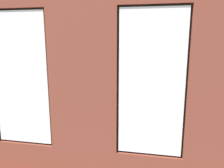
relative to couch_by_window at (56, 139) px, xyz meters
The scene contains 19 objects.
ground_plane 2.32m from the couch_by_window, 110.96° to the right, with size 7.23×6.34×0.10m, color brown.
brick_wall_with_windows 1.70m from the couch_by_window, 141.63° to the left, with size 6.63×0.30×3.36m.
white_wall_right 3.40m from the couch_by_window, 38.39° to the right, with size 0.10×5.34×3.36m, color silver.
couch_by_window is the anchor object (origin of this frame).
couch_left 3.74m from the couch_by_window, 156.69° to the right, with size 0.90×1.98×0.80m.
coffee_table 2.14m from the couch_by_window, 111.43° to the right, with size 1.24×0.79×0.42m.
cup_ceramic 2.15m from the couch_by_window, 111.43° to the right, with size 0.09×0.09×0.11m, color #B23D38.
candle_jar 1.93m from the couch_by_window, 102.39° to the right, with size 0.08×0.08×0.12m, color #B7333D.
remote_black 2.07m from the couch_by_window, 115.01° to the right, with size 0.05×0.17×0.02m, color black.
remote_gray 2.41m from the couch_by_window, 117.77° to the right, with size 0.05×0.17×0.02m, color #59595B.
media_console 2.93m from the couch_by_window, 42.92° to the right, with size 0.94×0.42×0.47m, color black.
tv_flatscreen 2.97m from the couch_by_window, 42.96° to the right, with size 0.98×0.20×0.68m.
papasan_chair 4.19m from the couch_by_window, 98.53° to the right, with size 1.08×1.08×0.69m.
potted_plant_foreground_right 4.64m from the couch_by_window, 66.55° to the right, with size 0.48×0.48×0.79m.
potted_plant_near_tv 1.96m from the couch_by_window, 34.04° to the right, with size 1.05×1.14×1.47m.
potted_plant_mid_room_small 3.59m from the couch_by_window, 123.04° to the right, with size 0.48×0.48×0.65m.
potted_plant_by_left_couch 4.21m from the couch_by_window, 136.14° to the right, with size 0.38×0.38×0.53m.
potted_plant_between_couches 1.49m from the couch_by_window, behind, with size 0.87×0.81×1.34m.
potted_plant_corner_near_left 5.61m from the couch_by_window, 129.74° to the right, with size 0.81×0.78×1.32m.
Camera 1 is at (-1.06, 5.94, 2.29)m, focal length 35.00 mm.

